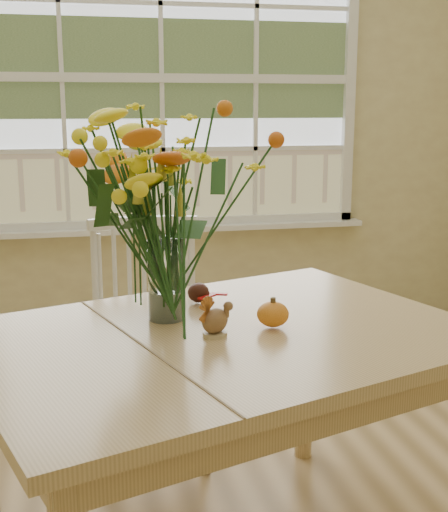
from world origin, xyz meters
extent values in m
cube|color=#C8B67F|center=(0.00, 2.25, 1.35)|extent=(4.00, 0.02, 2.70)
cube|color=silver|center=(0.00, 2.23, 1.55)|extent=(2.20, 0.00, 1.60)
cube|color=white|center=(0.00, 2.18, 0.69)|extent=(2.42, 0.12, 0.03)
cube|color=tan|center=(-0.09, 0.08, 0.74)|extent=(1.67, 1.41, 0.04)
cube|color=tan|center=(-0.09, 0.08, 0.67)|extent=(1.51, 1.26, 0.10)
cylinder|color=tan|center=(0.36, 0.68, 0.36)|extent=(0.07, 0.07, 0.72)
cube|color=white|center=(-0.24, 0.80, 0.44)|extent=(0.44, 0.42, 0.05)
cube|color=white|center=(-0.24, 0.97, 0.69)|extent=(0.43, 0.04, 0.49)
cylinder|color=white|center=(-0.41, 0.64, 0.21)|extent=(0.04, 0.04, 0.42)
cylinder|color=white|center=(-0.41, 0.96, 0.21)|extent=(0.04, 0.04, 0.42)
cylinder|color=white|center=(-0.07, 0.64, 0.21)|extent=(0.04, 0.04, 0.42)
cylinder|color=white|center=(-0.07, 0.96, 0.21)|extent=(0.04, 0.04, 0.42)
cylinder|color=white|center=(-0.24, 0.24, 0.88)|extent=(0.11, 0.11, 0.25)
ellipsoid|color=orange|center=(0.05, 0.09, 0.80)|extent=(0.09, 0.09, 0.07)
cylinder|color=#CCB78C|center=(-0.13, 0.05, 0.76)|extent=(0.07, 0.07, 0.01)
ellipsoid|color=brown|center=(-0.13, 0.05, 0.80)|extent=(0.11, 0.11, 0.07)
ellipsoid|color=#38160F|center=(-0.12, 0.39, 0.79)|extent=(0.07, 0.07, 0.06)
camera|label=1|loc=(-0.49, -1.76, 1.40)|focal=48.00mm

